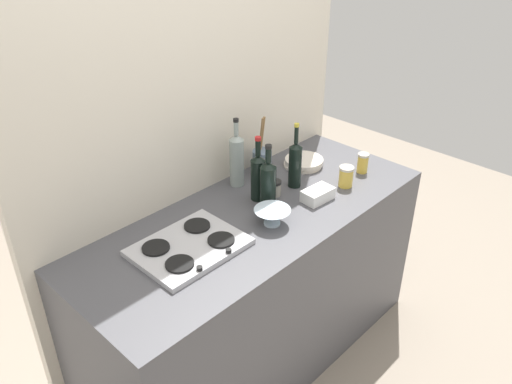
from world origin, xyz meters
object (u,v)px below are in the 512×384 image
object	(u,v)px
mixing_bowl	(272,216)
utensil_crock	(262,161)
wine_bottle_mid_left	(258,176)
wine_bottle_mid_right	(295,164)
stovetop_hob	(189,247)
plate_stack	(304,162)
condiment_jar_rear	(274,188)
condiment_jar_front	(346,176)
condiment_jar_spare	(363,163)
wine_bottle_rightmost	(237,159)
butter_dish	(318,195)
wine_bottle_leftmost	(268,183)

from	to	relation	value
mixing_bowl	utensil_crock	bearing A→B (deg)	48.49
wine_bottle_mid_left	wine_bottle_mid_right	bearing A→B (deg)	-12.16
stovetop_hob	utensil_crock	bearing A→B (deg)	19.14
stovetop_hob	plate_stack	distance (m)	0.92
condiment_jar_rear	utensil_crock	bearing A→B (deg)	57.89
condiment_jar_front	wine_bottle_mid_right	bearing A→B (deg)	133.42
wine_bottle_mid_right	stovetop_hob	bearing A→B (deg)	-177.61
wine_bottle_mid_left	condiment_jar_spare	bearing A→B (deg)	-20.04
wine_bottle_rightmost	condiment_jar_spare	distance (m)	0.67
wine_bottle_mid_left	condiment_jar_front	bearing A→B (deg)	-30.66
butter_dish	utensil_crock	bearing A→B (deg)	87.27
wine_bottle_mid_right	butter_dish	bearing A→B (deg)	-99.41
stovetop_hob	wine_bottle_rightmost	size ratio (longest dim) A/B	1.24
condiment_jar_front	condiment_jar_spare	size ratio (longest dim) A/B	1.01
mixing_bowl	wine_bottle_rightmost	bearing A→B (deg)	68.65
condiment_jar_rear	stovetop_hob	bearing A→B (deg)	-175.69
mixing_bowl	condiment_jar_rear	distance (m)	0.26
utensil_crock	condiment_jar_spare	size ratio (longest dim) A/B	3.00
wine_bottle_mid_right	wine_bottle_leftmost	bearing A→B (deg)	-171.15
mixing_bowl	butter_dish	xyz separation A→B (m)	(0.30, -0.02, -0.01)
plate_stack	butter_dish	world-z (taller)	butter_dish
wine_bottle_mid_right	butter_dish	xyz separation A→B (m)	(-0.03, -0.17, -0.10)
wine_bottle_mid_right	mixing_bowl	world-z (taller)	wine_bottle_mid_right
wine_bottle_mid_left	mixing_bowl	xyz separation A→B (m)	(-0.12, -0.20, -0.08)
stovetop_hob	wine_bottle_mid_right	size ratio (longest dim) A/B	1.31
condiment_jar_front	utensil_crock	bearing A→B (deg)	114.94
condiment_jar_front	condiment_jar_spare	world-z (taller)	same
butter_dish	wine_bottle_mid_right	bearing A→B (deg)	80.59
stovetop_hob	condiment_jar_spare	size ratio (longest dim) A/B	4.19
stovetop_hob	condiment_jar_front	size ratio (longest dim) A/B	4.15
plate_stack	utensil_crock	size ratio (longest dim) A/B	0.67
mixing_bowl	condiment_jar_spare	size ratio (longest dim) A/B	1.56
stovetop_hob	butter_dish	world-z (taller)	butter_dish
wine_bottle_mid_left	condiment_jar_spare	size ratio (longest dim) A/B	3.07
wine_bottle_mid_right	wine_bottle_rightmost	xyz separation A→B (m)	(-0.19, 0.22, 0.02)
condiment_jar_front	wine_bottle_leftmost	bearing A→B (deg)	160.20
wine_bottle_leftmost	mixing_bowl	bearing A→B (deg)	-129.76
stovetop_hob	utensil_crock	size ratio (longest dim) A/B	1.40
stovetop_hob	wine_bottle_mid_right	world-z (taller)	wine_bottle_mid_right
stovetop_hob	wine_bottle_mid_right	distance (m)	0.72
wine_bottle_mid_right	utensil_crock	bearing A→B (deg)	92.62
wine_bottle_rightmost	utensil_crock	world-z (taller)	wine_bottle_rightmost
utensil_crock	wine_bottle_mid_left	bearing A→B (deg)	-141.06
mixing_bowl	condiment_jar_front	xyz separation A→B (m)	(0.51, -0.04, 0.01)
condiment_jar_rear	condiment_jar_spare	xyz separation A→B (m)	(0.49, -0.18, 0.01)
condiment_jar_spare	wine_bottle_leftmost	bearing A→B (deg)	168.07
plate_stack	wine_bottle_mid_left	xyz separation A→B (m)	(-0.42, -0.06, 0.10)
wine_bottle_leftmost	condiment_jar_rear	xyz separation A→B (m)	(0.10, 0.05, -0.09)
stovetop_hob	wine_bottle_leftmost	world-z (taller)	wine_bottle_leftmost
stovetop_hob	utensil_crock	distance (m)	0.75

